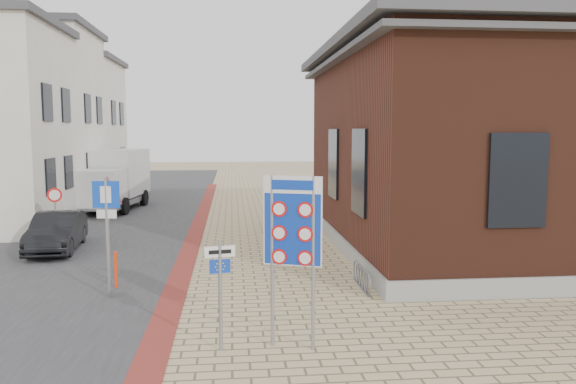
{
  "coord_description": "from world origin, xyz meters",
  "views": [
    {
      "loc": [
        -0.57,
        -11.33,
        3.95
      ],
      "look_at": [
        1.02,
        4.52,
        2.2
      ],
      "focal_mm": 35.0,
      "sensor_mm": 36.0,
      "label": 1
    }
  ],
  "objects": [
    {
      "name": "brick_building",
      "position": [
        8.99,
        7.0,
        3.49
      ],
      "size": [
        13.0,
        13.0,
        6.8
      ],
      "color": "gray",
      "rests_on": "ground"
    },
    {
      "name": "speed_sign",
      "position": [
        -6.5,
        8.0,
        1.34
      ],
      "size": [
        0.46,
        0.19,
        2.04
      ],
      "rotation": [
        0.0,
        0.0,
        0.35
      ],
      "color": "gray",
      "rests_on": "ground"
    },
    {
      "name": "parking_sign",
      "position": [
        -3.5,
        2.0,
        1.98
      ],
      "size": [
        0.63,
        0.11,
        2.87
      ],
      "rotation": [
        0.0,
        0.0,
        -0.11
      ],
      "color": "gray",
      "rests_on": "ground"
    },
    {
      "name": "bollard",
      "position": [
        -3.5,
        2.8,
        0.47
      ],
      "size": [
        0.11,
        0.11,
        0.93
      ],
      "primitive_type": "cylinder",
      "rotation": [
        0.0,
        0.0,
        -0.33
      ],
      "color": "#FF390D",
      "rests_on": "ground"
    },
    {
      "name": "townhouse_mid",
      "position": [
        -10.99,
        18.0,
        4.57
      ],
      "size": [
        7.4,
        6.4,
        9.1
      ],
      "color": "silver",
      "rests_on": "ground"
    },
    {
      "name": "sedan",
      "position": [
        -6.33,
        7.53,
        0.63
      ],
      "size": [
        1.65,
        3.94,
        1.27
      ],
      "primitive_type": "imported",
      "rotation": [
        0.0,
        0.0,
        0.08
      ],
      "color": "black",
      "rests_on": "ground"
    },
    {
      "name": "bike_rack",
      "position": [
        2.65,
        2.2,
        0.26
      ],
      "size": [
        0.08,
        1.8,
        0.6
      ],
      "color": "slate",
      "rests_on": "ground"
    },
    {
      "name": "box_truck",
      "position": [
        -6.48,
        17.28,
        1.54
      ],
      "size": [
        2.95,
        5.92,
        2.98
      ],
      "rotation": [
        0.0,
        0.0,
        -0.12
      ],
      "color": "slate",
      "rests_on": "ground"
    },
    {
      "name": "road_strip",
      "position": [
        -5.5,
        15.0,
        0.01
      ],
      "size": [
        7.0,
        60.0,
        0.02
      ],
      "primitive_type": "cube",
      "color": "#38383A",
      "rests_on": "ground"
    },
    {
      "name": "yield_sign",
      "position": [
        -3.8,
        3.5,
        2.09
      ],
      "size": [
        0.94,
        0.33,
        2.72
      ],
      "rotation": [
        0.0,
        0.0,
        -0.28
      ],
      "color": "gray",
      "rests_on": "ground"
    },
    {
      "name": "essen_sign",
      "position": [
        -0.8,
        -1.5,
        1.32
      ],
      "size": [
        0.55,
        0.14,
        2.03
      ],
      "rotation": [
        0.0,
        0.0,
        0.19
      ],
      "color": "gray",
      "rests_on": "ground"
    },
    {
      "name": "townhouse_far",
      "position": [
        -10.99,
        24.0,
        4.17
      ],
      "size": [
        7.4,
        6.4,
        8.3
      ],
      "color": "silver",
      "rests_on": "ground"
    },
    {
      "name": "ground",
      "position": [
        0.0,
        0.0,
        0.0
      ],
      "size": [
        120.0,
        120.0,
        0.0
      ],
      "primitive_type": "plane",
      "color": "tan",
      "rests_on": "ground"
    },
    {
      "name": "curb_strip",
      "position": [
        -2.0,
        10.0,
        0.01
      ],
      "size": [
        0.6,
        40.0,
        0.02
      ],
      "primitive_type": "cube",
      "color": "maroon",
      "rests_on": "ground"
    },
    {
      "name": "border_sign",
      "position": [
        0.5,
        -1.5,
        2.28
      ],
      "size": [
        1.03,
        0.41,
        3.15
      ],
      "rotation": [
        0.0,
        0.0,
        -0.35
      ],
      "color": "gray",
      "rests_on": "ground"
    }
  ]
}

